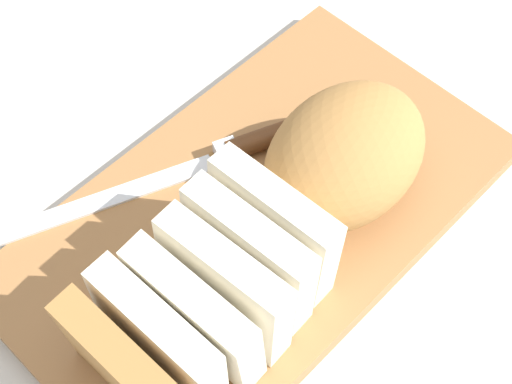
# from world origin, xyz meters

# --- Properties ---
(ground_plane) EXTENTS (3.00, 3.00, 0.00)m
(ground_plane) POSITION_xyz_m (0.00, 0.00, 0.00)
(ground_plane) COLOR beige
(cutting_board) EXTENTS (0.46, 0.26, 0.02)m
(cutting_board) POSITION_xyz_m (0.00, 0.00, 0.01)
(cutting_board) COLOR #9E6B3D
(cutting_board) RESTS_ON ground_plane
(bread_loaf) EXTENTS (0.35, 0.14, 0.10)m
(bread_loaf) POSITION_xyz_m (0.01, 0.04, 0.07)
(bread_loaf) COLOR #A8753D
(bread_loaf) RESTS_ON cutting_board
(bread_knife) EXTENTS (0.28, 0.12, 0.02)m
(bread_knife) POSITION_xyz_m (-0.01, -0.06, 0.03)
(bread_knife) COLOR silver
(bread_knife) RESTS_ON cutting_board
(crumb_near_knife) EXTENTS (0.01, 0.01, 0.01)m
(crumb_near_knife) POSITION_xyz_m (0.05, -0.02, 0.03)
(crumb_near_knife) COLOR #996633
(crumb_near_knife) RESTS_ON cutting_board
(crumb_near_loaf) EXTENTS (0.01, 0.01, 0.01)m
(crumb_near_loaf) POSITION_xyz_m (0.06, 0.01, 0.03)
(crumb_near_loaf) COLOR #996633
(crumb_near_loaf) RESTS_ON cutting_board
(crumb_stray_left) EXTENTS (0.01, 0.01, 0.01)m
(crumb_stray_left) POSITION_xyz_m (-0.03, 0.03, 0.03)
(crumb_stray_left) COLOR #996633
(crumb_stray_left) RESTS_ON cutting_board
(crumb_stray_right) EXTENTS (0.01, 0.01, 0.01)m
(crumb_stray_right) POSITION_xyz_m (-0.01, -0.07, 0.03)
(crumb_stray_right) COLOR #996633
(crumb_stray_right) RESTS_ON cutting_board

